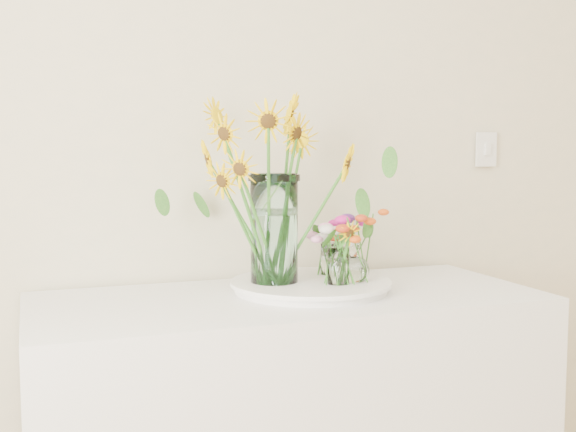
% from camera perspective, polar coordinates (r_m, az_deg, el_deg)
% --- Properties ---
extents(tray, '(0.43, 0.43, 0.02)m').
position_cam_1_polar(tray, '(2.06, 1.82, -5.61)').
color(tray, white).
rests_on(tray, counter).
extents(mason_jar, '(0.17, 0.17, 0.31)m').
position_cam_1_polar(mason_jar, '(2.02, -1.10, -1.02)').
color(mason_jar, '#BEF3E9').
rests_on(mason_jar, tray).
extents(sunflower_bouquet, '(1.01, 1.01, 0.56)m').
position_cam_1_polar(sunflower_bouquet, '(2.01, -1.11, 2.49)').
color(sunflower_bouquet, yellow).
rests_on(sunflower_bouquet, tray).
extents(small_vase_a, '(0.08, 0.08, 0.11)m').
position_cam_1_polar(small_vase_a, '(2.01, 3.99, -4.03)').
color(small_vase_a, white).
rests_on(small_vase_a, tray).
extents(wildflower_posy_a, '(0.17, 0.17, 0.20)m').
position_cam_1_polar(wildflower_posy_a, '(2.00, 4.00, -2.76)').
color(wildflower_posy_a, '#D24E12').
rests_on(wildflower_posy_a, tray).
extents(small_vase_b, '(0.09, 0.09, 0.13)m').
position_cam_1_polar(small_vase_b, '(2.05, 5.22, -3.52)').
color(small_vase_b, white).
rests_on(small_vase_b, tray).
extents(wildflower_posy_b, '(0.23, 0.23, 0.22)m').
position_cam_1_polar(wildflower_posy_b, '(2.04, 5.23, -2.27)').
color(wildflower_posy_b, '#D24E12').
rests_on(wildflower_posy_b, tray).
extents(small_vase_c, '(0.07, 0.07, 0.10)m').
position_cam_1_polar(small_vase_c, '(2.15, 3.34, -3.47)').
color(small_vase_c, white).
rests_on(small_vase_c, tray).
extents(wildflower_posy_c, '(0.19, 0.19, 0.19)m').
position_cam_1_polar(wildflower_posy_c, '(2.15, 3.34, -2.28)').
color(wildflower_posy_c, '#D24E12').
rests_on(wildflower_posy_c, tray).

